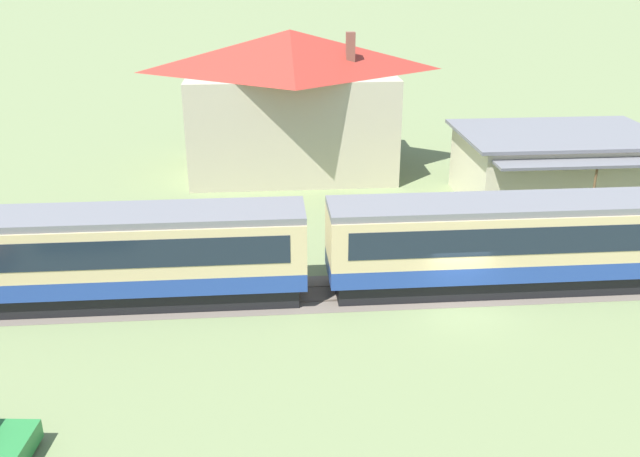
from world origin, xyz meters
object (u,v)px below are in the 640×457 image
passenger_train (323,246)px  station_house_red_roof (291,100)px  station_building (556,167)px  yard_tree_2 (274,115)px

passenger_train → station_house_red_roof: bearing=91.6°
passenger_train → station_building: (15.22, 11.17, -0.14)m
station_building → station_house_red_roof: bearing=153.2°
station_house_red_roof → yard_tree_2: bearing=119.5°
passenger_train → station_house_red_roof: 19.30m
yard_tree_2 → station_house_red_roof: bearing=-60.5°
passenger_train → yard_tree_2: yard_tree_2 is taller
station_building → yard_tree_2: bearing=149.5°
passenger_train → station_building: 18.88m
station_building → yard_tree_2: size_ratio=2.44×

